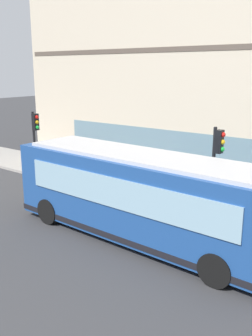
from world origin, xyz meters
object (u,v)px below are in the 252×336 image
at_px(city_bus_nearside, 141,197).
at_px(pedestrian_walking_along_curb, 115,159).
at_px(pedestrian_near_hydrant, 85,153).
at_px(fire_hydrant, 164,181).
at_px(traffic_light_down_block, 35,131).
at_px(pedestrian_by_light_pole, 67,150).
at_px(traffic_light_near_corner, 217,155).
at_px(newspaper_vending_box, 106,164).

height_order(city_bus_nearside, pedestrian_walking_along_curb, city_bus_nearside).
bearing_deg(pedestrian_near_hydrant, fire_hydrant, -93.03).
relative_size(traffic_light_down_block, pedestrian_by_light_pole, 2.20).
bearing_deg(traffic_light_down_block, city_bus_nearside, -109.16).
distance_m(traffic_light_near_corner, traffic_light_down_block, 10.62).
xyz_separation_m(traffic_light_near_corner, pedestrian_near_hydrant, (2.10, 8.97, -1.48)).
relative_size(pedestrian_near_hydrant, pedestrian_walking_along_curb, 1.01).
height_order(traffic_light_down_block, pedestrian_by_light_pole, traffic_light_down_block).
distance_m(pedestrian_near_hydrant, newspaper_vending_box, 1.40).
relative_size(traffic_light_near_corner, pedestrian_by_light_pole, 2.27).
xyz_separation_m(traffic_light_down_block, newspaper_vending_box, (2.55, -2.90, -1.93)).
xyz_separation_m(traffic_light_near_corner, fire_hydrant, (1.81, 3.48, -2.10)).
relative_size(fire_hydrant, pedestrian_walking_along_curb, 0.44).
distance_m(city_bus_nearside, traffic_light_near_corner, 3.72).
xyz_separation_m(pedestrian_walking_along_curb, pedestrian_by_light_pole, (0.29, 4.01, -0.08)).
height_order(traffic_light_near_corner, pedestrian_by_light_pole, traffic_light_near_corner).
bearing_deg(pedestrian_walking_along_curb, city_bus_nearside, -134.36).
height_order(city_bus_nearside, traffic_light_near_corner, traffic_light_near_corner).
xyz_separation_m(traffic_light_down_block, pedestrian_walking_along_curb, (2.07, -3.94, -1.42)).
xyz_separation_m(pedestrian_walking_along_curb, newspaper_vending_box, (0.47, 1.04, -0.51)).
relative_size(city_bus_nearside, pedestrian_by_light_pole, 6.52).
bearing_deg(pedestrian_near_hydrant, traffic_light_near_corner, -103.15).
relative_size(pedestrian_near_hydrant, newspaper_vending_box, 1.89).
distance_m(city_bus_nearside, pedestrian_by_light_pole, 11.03).
height_order(fire_hydrant, pedestrian_walking_along_curb, pedestrian_walking_along_curb).
relative_size(pedestrian_walking_along_curb, newspaper_vending_box, 1.87).
relative_size(traffic_light_near_corner, traffic_light_down_block, 1.03).
bearing_deg(traffic_light_down_block, traffic_light_near_corner, -89.50).
bearing_deg(fire_hydrant, pedestrian_by_light_pole, 86.30).
bearing_deg(traffic_light_down_block, pedestrian_near_hydrant, -36.91).
xyz_separation_m(city_bus_nearside, traffic_light_down_block, (3.27, 9.40, 0.98)).
distance_m(traffic_light_down_block, pedestrian_by_light_pole, 2.80).
bearing_deg(fire_hydrant, pedestrian_walking_along_curb, 86.83).
relative_size(traffic_light_down_block, fire_hydrant, 4.62).
height_order(fire_hydrant, pedestrian_by_light_pole, pedestrian_by_light_pole).
bearing_deg(pedestrian_by_light_pole, fire_hydrant, -93.70).
distance_m(pedestrian_walking_along_curb, newspaper_vending_box, 1.25).
xyz_separation_m(fire_hydrant, newspaper_vending_box, (0.65, 4.24, 0.09)).
distance_m(city_bus_nearside, fire_hydrant, 5.73).
bearing_deg(traffic_light_down_block, pedestrian_walking_along_curb, -62.22).
relative_size(traffic_light_near_corner, pedestrian_near_hydrant, 2.07).
distance_m(fire_hydrant, pedestrian_by_light_pole, 7.25).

